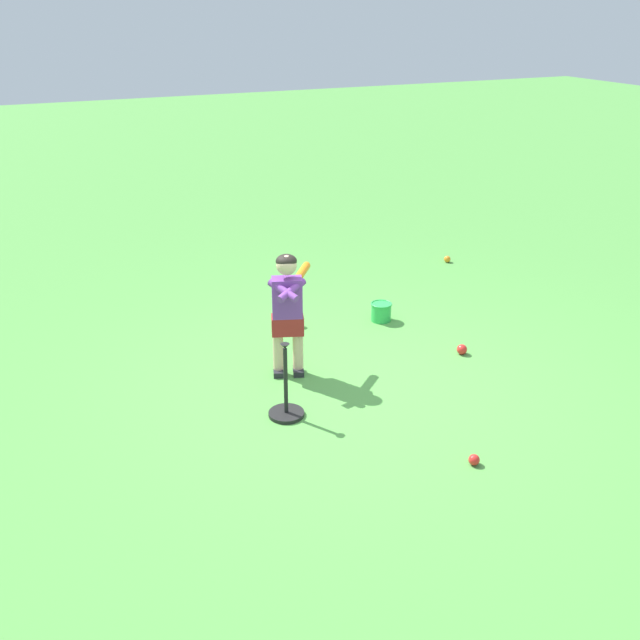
{
  "coord_description": "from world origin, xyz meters",
  "views": [
    {
      "loc": [
        4.76,
        -2.44,
        2.99
      ],
      "look_at": [
        -0.47,
        -0.08,
        0.45
      ],
      "focal_mm": 41.02,
      "sensor_mm": 36.0,
      "label": 1
    }
  ],
  "objects_px": {
    "play_ball_far_right": "(474,460)",
    "toy_bucket": "(381,311)",
    "play_ball_behind_batter": "(447,259)",
    "play_ball_midfield": "(300,324)",
    "batting_tee": "(286,404)",
    "child_batter": "(288,304)",
    "play_ball_far_left": "(462,349)"
  },
  "relations": [
    {
      "from": "play_ball_far_right",
      "to": "toy_bucket",
      "type": "height_order",
      "value": "toy_bucket"
    },
    {
      "from": "play_ball_behind_batter",
      "to": "toy_bucket",
      "type": "height_order",
      "value": "toy_bucket"
    },
    {
      "from": "play_ball_midfield",
      "to": "toy_bucket",
      "type": "distance_m",
      "value": 0.83
    },
    {
      "from": "batting_tee",
      "to": "toy_bucket",
      "type": "relative_size",
      "value": 2.87
    },
    {
      "from": "play_ball_midfield",
      "to": "batting_tee",
      "type": "height_order",
      "value": "batting_tee"
    },
    {
      "from": "play_ball_far_right",
      "to": "play_ball_midfield",
      "type": "distance_m",
      "value": 2.65
    },
    {
      "from": "play_ball_behind_batter",
      "to": "child_batter",
      "type": "bearing_deg",
      "value": -56.65
    },
    {
      "from": "play_ball_midfield",
      "to": "toy_bucket",
      "type": "height_order",
      "value": "toy_bucket"
    },
    {
      "from": "play_ball_far_right",
      "to": "play_ball_far_left",
      "type": "height_order",
      "value": "play_ball_far_left"
    },
    {
      "from": "play_ball_far_right",
      "to": "play_ball_midfield",
      "type": "relative_size",
      "value": 1.02
    },
    {
      "from": "play_ball_far_right",
      "to": "play_ball_midfield",
      "type": "bearing_deg",
      "value": -175.72
    },
    {
      "from": "batting_tee",
      "to": "toy_bucket",
      "type": "bearing_deg",
      "value": 130.07
    },
    {
      "from": "child_batter",
      "to": "play_ball_behind_batter",
      "type": "bearing_deg",
      "value": 123.35
    },
    {
      "from": "child_batter",
      "to": "play_ball_far_left",
      "type": "distance_m",
      "value": 1.72
    },
    {
      "from": "batting_tee",
      "to": "toy_bucket",
      "type": "xyz_separation_m",
      "value": [
        -1.31,
        1.56,
        -0.01
      ]
    },
    {
      "from": "child_batter",
      "to": "toy_bucket",
      "type": "xyz_separation_m",
      "value": [
        -0.67,
        1.27,
        -0.55
      ]
    },
    {
      "from": "child_batter",
      "to": "toy_bucket",
      "type": "distance_m",
      "value": 1.54
    },
    {
      "from": "child_batter",
      "to": "play_ball_far_left",
      "type": "height_order",
      "value": "child_batter"
    },
    {
      "from": "batting_tee",
      "to": "child_batter",
      "type": "bearing_deg",
      "value": 156.02
    },
    {
      "from": "play_ball_far_left",
      "to": "toy_bucket",
      "type": "bearing_deg",
      "value": -162.57
    },
    {
      "from": "play_ball_far_left",
      "to": "play_ball_midfield",
      "type": "relative_size",
      "value": 1.22
    },
    {
      "from": "child_batter",
      "to": "play_ball_midfield",
      "type": "xyz_separation_m",
      "value": [
        -0.85,
        0.46,
        -0.61
      ]
    },
    {
      "from": "play_ball_far_right",
      "to": "toy_bucket",
      "type": "distance_m",
      "value": 2.53
    },
    {
      "from": "toy_bucket",
      "to": "batting_tee",
      "type": "bearing_deg",
      "value": -49.93
    },
    {
      "from": "toy_bucket",
      "to": "play_ball_behind_batter",
      "type": "bearing_deg",
      "value": 127.39
    },
    {
      "from": "batting_tee",
      "to": "toy_bucket",
      "type": "distance_m",
      "value": 2.03
    },
    {
      "from": "play_ball_far_right",
      "to": "play_ball_far_left",
      "type": "relative_size",
      "value": 0.84
    },
    {
      "from": "play_ball_midfield",
      "to": "play_ball_far_right",
      "type": "bearing_deg",
      "value": 4.28
    },
    {
      "from": "play_ball_midfield",
      "to": "play_ball_far_left",
      "type": "bearing_deg",
      "value": 43.87
    },
    {
      "from": "play_ball_behind_batter",
      "to": "batting_tee",
      "type": "xyz_separation_m",
      "value": [
        2.53,
        -3.15,
        0.06
      ]
    },
    {
      "from": "play_ball_behind_batter",
      "to": "toy_bucket",
      "type": "distance_m",
      "value": 2.01
    },
    {
      "from": "play_ball_midfield",
      "to": "toy_bucket",
      "type": "bearing_deg",
      "value": 77.31
    }
  ]
}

